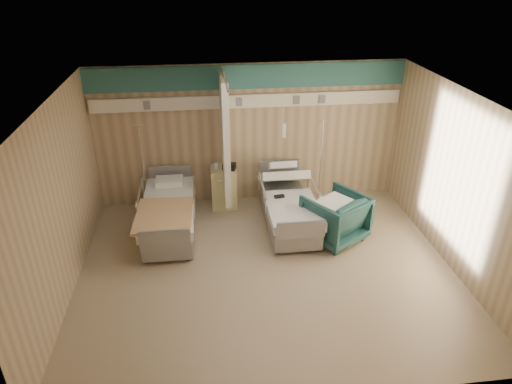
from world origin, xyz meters
TOP-DOWN VIEW (x-y plane):
  - ground at (0.00, 0.00)m, footprint 6.00×5.00m
  - room_walls at (-0.03, 0.25)m, footprint 6.04×5.04m
  - bed_right at (0.60, 1.30)m, footprint 1.00×2.16m
  - bed_left at (-1.60, 1.30)m, footprint 1.00×2.16m
  - bedside_cabinet at (-0.55, 2.20)m, footprint 0.50×0.48m
  - visitor_armchair at (1.33, 0.77)m, footprint 1.29×1.30m
  - waffle_blanket at (1.32, 0.78)m, footprint 0.75×0.74m
  - iv_stand_right at (1.35, 2.02)m, footprint 0.33×0.33m
  - iv_stand_left at (-2.08, 2.24)m, footprint 0.32×0.32m
  - call_remote at (0.41, 1.26)m, footprint 0.19×0.11m
  - tan_blanket at (-1.64, 0.84)m, footprint 0.99×1.22m
  - toiletry_bag at (-0.44, 2.12)m, footprint 0.28×0.23m
  - white_cup at (-0.68, 2.18)m, footprint 0.09×0.09m

SIDE VIEW (x-z plane):
  - ground at x=0.00m, z-range 0.00..0.00m
  - bed_right at x=0.60m, z-range 0.00..0.63m
  - bed_left at x=-1.60m, z-range 0.00..0.63m
  - iv_stand_left at x=-2.08m, z-range -0.53..1.25m
  - iv_stand_right at x=1.35m, z-range -0.54..1.28m
  - bedside_cabinet at x=-0.55m, z-range 0.00..0.85m
  - visitor_armchair at x=1.33m, z-range 0.00..0.87m
  - call_remote at x=0.41m, z-range 0.63..0.67m
  - tan_blanket at x=-1.64m, z-range 0.63..0.67m
  - waffle_blanket at x=1.32m, z-range 0.87..0.93m
  - white_cup at x=-0.68m, z-range 0.85..0.98m
  - toiletry_bag at x=-0.44m, z-range 0.85..0.98m
  - room_walls at x=-0.03m, z-range 0.45..3.27m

